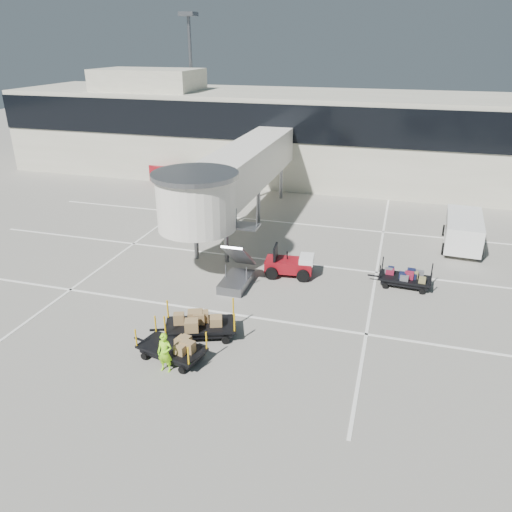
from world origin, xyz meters
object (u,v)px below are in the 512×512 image
object	(u,v)px
baggage_tug	(290,265)
ground_worker	(165,353)
box_cart_near	(201,324)
suitcase_cart	(406,278)
box_cart_far	(172,349)
minivan	(463,228)
belt_loader	(169,175)

from	to	relation	value
baggage_tug	ground_worker	world-z (taller)	baggage_tug
baggage_tug	box_cart_near	size ratio (longest dim) A/B	0.72
suitcase_cart	box_cart_far	distance (m)	13.75
box_cart_far	minivan	xyz separation A→B (m)	(12.93, 17.16, 0.73)
suitcase_cart	belt_loader	size ratio (longest dim) A/B	0.78
suitcase_cart	ground_worker	world-z (taller)	ground_worker
box_cart_near	minivan	distance (m)	19.58
baggage_tug	minivan	distance (m)	12.52
minivan	box_cart_far	bearing A→B (deg)	-123.57
baggage_tug	minivan	bearing A→B (deg)	31.57
baggage_tug	box_cart_far	bearing A→B (deg)	-113.37
box_cart_far	belt_loader	bearing A→B (deg)	128.36
minivan	belt_loader	size ratio (longest dim) A/B	1.23
suitcase_cart	belt_loader	xyz separation A→B (m)	(-22.11, 16.36, 0.29)
baggage_tug	box_cart_far	world-z (taller)	baggage_tug
box_cart_near	minivan	world-z (taller)	minivan
ground_worker	minivan	distance (m)	22.10
suitcase_cart	ground_worker	size ratio (longest dim) A/B	1.98
baggage_tug	ground_worker	distance (m)	10.78
box_cart_near	ground_worker	xyz separation A→B (m)	(-0.38, -2.90, 0.28)
baggage_tug	ground_worker	size ratio (longest dim) A/B	1.64
box_cart_near	minivan	bearing A→B (deg)	29.67
baggage_tug	belt_loader	size ratio (longest dim) A/B	0.64
minivan	belt_loader	distance (m)	27.13
box_cart_far	belt_loader	world-z (taller)	belt_loader
box_cart_near	ground_worker	world-z (taller)	ground_worker
suitcase_cart	ground_worker	xyz separation A→B (m)	(-9.40, -10.76, 0.39)
baggage_tug	suitcase_cart	size ratio (longest dim) A/B	0.83
baggage_tug	box_cart_far	size ratio (longest dim) A/B	0.80
suitcase_cart	minivan	size ratio (longest dim) A/B	0.63
suitcase_cart	box_cart_far	bearing A→B (deg)	-129.81
box_cart_near	belt_loader	distance (m)	27.54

